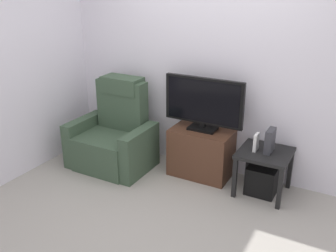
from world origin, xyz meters
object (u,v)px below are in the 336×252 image
(game_console, at_px, (270,141))
(subwoofer_box, at_px, (262,179))
(side_table, at_px, (265,158))
(television, at_px, (203,103))
(book_upright, at_px, (256,142))
(tv_stand, at_px, (201,153))
(recliner_armchair, at_px, (114,136))

(game_console, bearing_deg, subwoofer_box, -164.05)
(side_table, bearing_deg, television, 175.02)
(subwoofer_box, distance_m, book_upright, 0.44)
(tv_stand, xyz_separation_m, game_console, (0.79, -0.04, 0.33))
(side_table, bearing_deg, recliner_armchair, -173.45)
(side_table, distance_m, book_upright, 0.20)
(side_table, relative_size, book_upright, 2.87)
(tv_stand, bearing_deg, side_table, -3.56)
(side_table, bearing_deg, game_console, 15.95)
(tv_stand, distance_m, side_table, 0.77)
(tv_stand, distance_m, television, 0.61)
(television, height_order, game_console, television)
(side_table, xyz_separation_m, book_upright, (-0.10, -0.02, 0.17))
(television, xyz_separation_m, book_upright, (0.66, -0.09, -0.31))
(recliner_armchair, distance_m, book_upright, 1.75)
(tv_stand, bearing_deg, game_console, -2.68)
(television, bearing_deg, subwoofer_box, -4.98)
(side_table, height_order, book_upright, book_upright)
(television, bearing_deg, recliner_armchair, -165.53)
(tv_stand, relative_size, subwoofer_box, 2.25)
(television, relative_size, side_table, 1.74)
(tv_stand, xyz_separation_m, book_upright, (0.66, -0.07, 0.30))
(television, bearing_deg, book_upright, -7.45)
(book_upright, bearing_deg, recliner_armchair, -173.73)
(side_table, relative_size, subwoofer_box, 1.71)
(tv_stand, bearing_deg, book_upright, -5.83)
(subwoofer_box, height_order, game_console, game_console)
(game_console, bearing_deg, side_table, -164.05)
(tv_stand, relative_size, book_upright, 3.78)
(side_table, bearing_deg, book_upright, -168.69)
(tv_stand, bearing_deg, subwoofer_box, -3.56)
(tv_stand, height_order, recliner_armchair, recliner_armchair)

